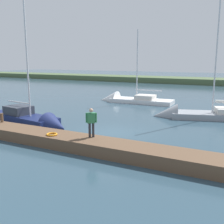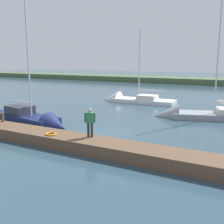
{
  "view_description": "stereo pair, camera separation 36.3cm",
  "coord_description": "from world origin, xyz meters",
  "px_view_note": "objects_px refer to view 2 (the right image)",
  "views": [
    {
      "loc": [
        -8.33,
        16.3,
        5.06
      ],
      "look_at": [
        0.33,
        -0.55,
        1.36
      ],
      "focal_mm": 42.66,
      "sensor_mm": 36.0,
      "label": 1
    },
    {
      "loc": [
        -8.65,
        16.13,
        5.06
      ],
      "look_at": [
        0.33,
        -0.55,
        1.36
      ],
      "focal_mm": 42.66,
      "sensor_mm": 36.0,
      "label": 2
    }
  ],
  "objects_px": {
    "life_ring_buoy": "(51,134)",
    "sailboat_mid_channel": "(201,117)",
    "mooring_post_near": "(3,117)",
    "person_on_dock": "(90,121)",
    "sailboat_far_left": "(33,120)",
    "sailboat_near_dock": "(130,101)"
  },
  "relations": [
    {
      "from": "person_on_dock",
      "to": "mooring_post_near",
      "type": "bearing_deg",
      "value": 57.66
    },
    {
      "from": "sailboat_mid_channel",
      "to": "sailboat_far_left",
      "type": "relative_size",
      "value": 1.1
    },
    {
      "from": "mooring_post_near",
      "to": "life_ring_buoy",
      "type": "bearing_deg",
      "value": 169.31
    },
    {
      "from": "sailboat_near_dock",
      "to": "person_on_dock",
      "type": "relative_size",
      "value": 5.78
    },
    {
      "from": "life_ring_buoy",
      "to": "person_on_dock",
      "type": "distance_m",
      "value": 2.59
    },
    {
      "from": "mooring_post_near",
      "to": "sailboat_far_left",
      "type": "distance_m",
      "value": 3.15
    },
    {
      "from": "life_ring_buoy",
      "to": "person_on_dock",
      "type": "bearing_deg",
      "value": -162.64
    },
    {
      "from": "mooring_post_near",
      "to": "life_ring_buoy",
      "type": "xyz_separation_m",
      "value": [
        -5.38,
        1.02,
        -0.28
      ]
    },
    {
      "from": "sailboat_near_dock",
      "to": "sailboat_mid_channel",
      "type": "bearing_deg",
      "value": 147.77
    },
    {
      "from": "sailboat_near_dock",
      "to": "sailboat_far_left",
      "type": "bearing_deg",
      "value": 77.94
    },
    {
      "from": "mooring_post_near",
      "to": "sailboat_mid_channel",
      "type": "bearing_deg",
      "value": -136.65
    },
    {
      "from": "sailboat_mid_channel",
      "to": "person_on_dock",
      "type": "height_order",
      "value": "sailboat_mid_channel"
    },
    {
      "from": "sailboat_mid_channel",
      "to": "person_on_dock",
      "type": "bearing_deg",
      "value": 53.12
    },
    {
      "from": "sailboat_far_left",
      "to": "sailboat_mid_channel",
      "type": "bearing_deg",
      "value": 43.05
    },
    {
      "from": "life_ring_buoy",
      "to": "sailboat_mid_channel",
      "type": "bearing_deg",
      "value": -117.94
    },
    {
      "from": "sailboat_near_dock",
      "to": "person_on_dock",
      "type": "bearing_deg",
      "value": 105.41
    },
    {
      "from": "mooring_post_near",
      "to": "sailboat_near_dock",
      "type": "height_order",
      "value": "sailboat_near_dock"
    },
    {
      "from": "mooring_post_near",
      "to": "sailboat_near_dock",
      "type": "relative_size",
      "value": 0.07
    },
    {
      "from": "life_ring_buoy",
      "to": "sailboat_mid_channel",
      "type": "xyz_separation_m",
      "value": [
        -6.48,
        -12.21,
        -0.61
      ]
    },
    {
      "from": "life_ring_buoy",
      "to": "sailboat_far_left",
      "type": "xyz_separation_m",
      "value": [
        5.44,
        -4.05,
        -0.57
      ]
    },
    {
      "from": "life_ring_buoy",
      "to": "person_on_dock",
      "type": "height_order",
      "value": "person_on_dock"
    },
    {
      "from": "mooring_post_near",
      "to": "person_on_dock",
      "type": "distance_m",
      "value": 7.73
    }
  ]
}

